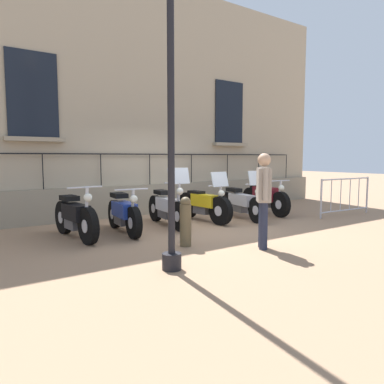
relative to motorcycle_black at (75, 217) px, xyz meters
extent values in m
plane|color=#9E7A5B|center=(0.24, 2.69, -0.43)|extent=(60.00, 60.00, 0.00)
cube|color=tan|center=(-2.36, 2.69, 2.83)|extent=(0.60, 13.58, 6.52)
cube|color=gray|center=(-1.98, 2.69, 0.00)|extent=(0.20, 13.58, 0.85)
cube|color=black|center=(-2.04, 5.67, 2.65)|extent=(0.06, 1.13, 1.98)
cube|color=gray|center=(-1.96, 5.67, 1.61)|extent=(0.24, 1.33, 0.10)
cube|color=black|center=(-2.04, -0.30, 2.65)|extent=(0.06, 1.13, 1.98)
cube|color=gray|center=(-1.96, -0.30, 1.61)|extent=(0.24, 1.33, 0.10)
cube|color=black|center=(-1.94, 2.69, 1.27)|extent=(0.03, 11.41, 0.03)
cylinder|color=black|center=(-1.94, -0.17, 0.85)|extent=(0.02, 0.02, 0.85)
cylinder|color=black|center=(-1.94, 1.26, 0.85)|extent=(0.02, 0.02, 0.85)
cylinder|color=black|center=(-1.94, 2.69, 0.85)|extent=(0.02, 0.02, 0.85)
cylinder|color=black|center=(-1.94, 4.11, 0.85)|extent=(0.02, 0.02, 0.85)
cylinder|color=black|center=(-1.94, 5.54, 0.85)|extent=(0.02, 0.02, 0.85)
cylinder|color=black|center=(-1.94, 6.96, 0.85)|extent=(0.02, 0.02, 0.85)
cylinder|color=black|center=(-1.94, 8.39, 0.85)|extent=(0.02, 0.02, 0.85)
cylinder|color=black|center=(0.61, 0.05, -0.08)|extent=(0.71, 0.20, 0.70)
cylinder|color=silver|center=(0.61, 0.05, -0.08)|extent=(0.26, 0.18, 0.24)
cylinder|color=black|center=(-0.63, -0.06, -0.08)|extent=(0.71, 0.20, 0.70)
cylinder|color=silver|center=(-0.63, -0.06, -0.08)|extent=(0.26, 0.18, 0.24)
cube|color=black|center=(0.04, 0.00, 0.12)|extent=(0.80, 0.37, 0.31)
cube|color=#4C4C51|center=(-0.06, -0.01, -0.11)|extent=(0.48, 0.28, 0.24)
cube|color=black|center=(-0.28, -0.03, 0.36)|extent=(0.46, 0.31, 0.10)
cylinder|color=silver|center=(0.56, 0.05, 0.28)|extent=(0.16, 0.07, 0.72)
cylinder|color=silver|center=(0.52, 0.04, 0.63)|extent=(0.10, 0.67, 0.04)
sphere|color=white|center=(0.63, 0.05, 0.45)|extent=(0.16, 0.16, 0.16)
cylinder|color=silver|center=(-0.22, 0.15, -0.23)|extent=(0.70, 0.14, 0.08)
cylinder|color=black|center=(0.66, 0.95, -0.11)|extent=(0.65, 0.19, 0.64)
cylinder|color=silver|center=(0.66, 0.95, -0.11)|extent=(0.24, 0.17, 0.22)
cylinder|color=black|center=(-0.59, 1.07, -0.11)|extent=(0.65, 0.19, 0.64)
cylinder|color=silver|center=(-0.59, 1.07, -0.11)|extent=(0.24, 0.17, 0.22)
cube|color=#1E389E|center=(0.08, 1.00, 0.09)|extent=(0.85, 0.39, 0.30)
cube|color=#4C4C51|center=(-0.02, 1.01, -0.14)|extent=(0.52, 0.30, 0.22)
cube|color=black|center=(-0.25, 1.04, 0.36)|extent=(0.49, 0.32, 0.10)
cylinder|color=silver|center=(0.61, 0.96, 0.22)|extent=(0.16, 0.07, 0.66)
cylinder|color=silver|center=(0.56, 0.96, 0.55)|extent=(0.10, 0.69, 0.04)
sphere|color=white|center=(0.68, 0.95, 0.37)|extent=(0.16, 0.16, 0.16)
cylinder|color=silver|center=(-0.16, 1.20, -0.25)|extent=(0.75, 0.15, 0.08)
cylinder|color=black|center=(0.55, 2.10, -0.10)|extent=(0.67, 0.19, 0.66)
cylinder|color=silver|center=(0.55, 2.10, -0.10)|extent=(0.24, 0.16, 0.23)
cylinder|color=black|center=(-0.85, 2.26, -0.10)|extent=(0.67, 0.19, 0.66)
cylinder|color=silver|center=(-0.85, 2.26, -0.10)|extent=(0.24, 0.16, 0.23)
cube|color=silver|center=(-0.10, 2.17, 0.09)|extent=(0.85, 0.37, 0.30)
cube|color=#4C4C51|center=(-0.20, 2.18, -0.13)|extent=(0.52, 0.28, 0.23)
cube|color=black|center=(-0.44, 2.21, 0.35)|extent=(0.49, 0.30, 0.10)
cylinder|color=silver|center=(0.50, 2.10, 0.27)|extent=(0.17, 0.08, 0.74)
cylinder|color=silver|center=(0.45, 2.11, 0.63)|extent=(0.11, 0.60, 0.04)
sphere|color=white|center=(0.57, 2.09, 0.45)|extent=(0.16, 0.16, 0.16)
cylinder|color=silver|center=(-0.34, 2.35, -0.25)|extent=(0.75, 0.17, 0.08)
cube|color=silver|center=(0.51, 2.10, 0.78)|extent=(0.18, 0.50, 0.36)
cylinder|color=black|center=(0.51, 3.29, -0.08)|extent=(0.70, 0.21, 0.69)
cylinder|color=silver|center=(0.51, 3.29, -0.08)|extent=(0.25, 0.19, 0.24)
cylinder|color=black|center=(-0.77, 3.20, -0.08)|extent=(0.70, 0.21, 0.69)
cylinder|color=silver|center=(-0.77, 3.20, -0.08)|extent=(0.25, 0.19, 0.24)
cube|color=gold|center=(-0.08, 3.25, 0.11)|extent=(0.82, 0.32, 0.31)
cube|color=#4C4C51|center=(-0.18, 3.24, -0.12)|extent=(0.49, 0.25, 0.24)
cube|color=black|center=(-0.41, 3.22, 0.28)|extent=(0.46, 0.27, 0.10)
cylinder|color=silver|center=(0.46, 3.28, 0.22)|extent=(0.16, 0.07, 0.61)
cylinder|color=silver|center=(0.41, 3.28, 0.52)|extent=(0.08, 0.59, 0.04)
sphere|color=white|center=(0.53, 3.29, 0.34)|extent=(0.16, 0.16, 0.16)
cylinder|color=silver|center=(-0.34, 3.37, -0.24)|extent=(0.73, 0.13, 0.08)
cube|color=silver|center=(0.47, 3.28, 0.67)|extent=(0.16, 0.49, 0.36)
cylinder|color=black|center=(0.84, 4.17, -0.10)|extent=(0.66, 0.20, 0.65)
cylinder|color=silver|center=(0.84, 4.17, -0.10)|extent=(0.24, 0.16, 0.23)
cylinder|color=black|center=(-0.68, 4.41, -0.10)|extent=(0.66, 0.20, 0.65)
cylinder|color=silver|center=(-0.68, 4.41, -0.10)|extent=(0.24, 0.16, 0.23)
cube|color=#B2B2BC|center=(0.13, 4.28, 0.08)|extent=(0.92, 0.39, 0.29)
cube|color=#4C4C51|center=(0.03, 4.30, -0.13)|extent=(0.56, 0.28, 0.23)
cube|color=black|center=(-0.23, 4.34, 0.31)|extent=(0.53, 0.30, 0.10)
cylinder|color=silver|center=(0.79, 4.18, 0.22)|extent=(0.17, 0.08, 0.65)
cylinder|color=silver|center=(0.74, 4.19, 0.53)|extent=(0.12, 0.55, 0.04)
sphere|color=white|center=(0.86, 4.17, 0.35)|extent=(0.16, 0.16, 0.16)
cylinder|color=silver|center=(-0.12, 4.46, -0.25)|extent=(0.80, 0.20, 0.08)
cube|color=silver|center=(0.80, 4.18, 0.68)|extent=(0.19, 0.47, 0.36)
cylinder|color=black|center=(0.55, 5.32, -0.08)|extent=(0.71, 0.25, 0.69)
cylinder|color=silver|center=(0.55, 5.32, -0.08)|extent=(0.27, 0.19, 0.24)
cylinder|color=black|center=(-0.86, 5.56, -0.08)|extent=(0.71, 0.25, 0.69)
cylinder|color=silver|center=(-0.86, 5.56, -0.08)|extent=(0.27, 0.19, 0.24)
cube|color=maroon|center=(-0.10, 5.43, 0.15)|extent=(0.90, 0.47, 0.38)
cube|color=#4C4C51|center=(-0.20, 5.45, -0.11)|extent=(0.55, 0.35, 0.24)
cube|color=black|center=(-0.45, 5.49, 0.33)|extent=(0.53, 0.37, 0.10)
cylinder|color=silver|center=(0.51, 5.32, 0.24)|extent=(0.17, 0.09, 0.64)
cylinder|color=silver|center=(0.46, 5.33, 0.55)|extent=(0.16, 0.72, 0.04)
sphere|color=white|center=(0.57, 5.31, 0.37)|extent=(0.16, 0.16, 0.16)
cylinder|color=silver|center=(-0.33, 5.65, -0.24)|extent=(0.78, 0.21, 0.08)
cylinder|color=black|center=(2.77, 0.55, -0.31)|extent=(0.28, 0.28, 0.24)
cylinder|color=black|center=(2.77, 0.55, 2.03)|extent=(0.10, 0.10, 4.92)
cylinder|color=#B7B7BF|center=(1.31, 6.02, 0.10)|extent=(0.05, 0.05, 1.05)
cylinder|color=#B7B7BF|center=(1.43, 8.01, 0.10)|extent=(0.05, 0.05, 1.05)
cylinder|color=#B7B7BF|center=(1.37, 7.02, 0.59)|extent=(0.15, 2.00, 0.04)
cylinder|color=#B7B7BF|center=(1.37, 7.02, -0.28)|extent=(0.15, 2.00, 0.04)
cylinder|color=#B7B7BF|center=(1.33, 6.42, 0.17)|extent=(0.02, 0.02, 0.87)
cylinder|color=#B7B7BF|center=(1.36, 6.82, 0.17)|extent=(0.02, 0.02, 0.87)
cylinder|color=#B7B7BF|center=(1.38, 7.22, 0.17)|extent=(0.02, 0.02, 0.87)
cylinder|color=#B7B7BF|center=(1.40, 7.62, 0.17)|extent=(0.02, 0.02, 0.87)
cylinder|color=brown|center=(1.73, 1.47, -0.04)|extent=(0.21, 0.21, 0.77)
sphere|color=brown|center=(1.73, 1.47, 0.38)|extent=(0.19, 0.19, 0.19)
cylinder|color=#23283D|center=(2.59, 2.56, -0.01)|extent=(0.14, 0.14, 0.84)
cylinder|color=#23283D|center=(2.72, 2.46, -0.01)|extent=(0.14, 0.14, 0.84)
cube|color=gray|center=(2.65, 2.51, 0.71)|extent=(0.42, 0.40, 0.59)
sphere|color=tan|center=(2.65, 2.51, 1.15)|extent=(0.23, 0.23, 0.23)
cylinder|color=gray|center=(2.48, 2.64, 0.74)|extent=(0.09, 0.09, 0.56)
cylinder|color=gray|center=(2.83, 2.37, 0.74)|extent=(0.09, 0.09, 0.56)
camera|label=1|loc=(7.10, -2.06, 1.19)|focal=33.56mm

